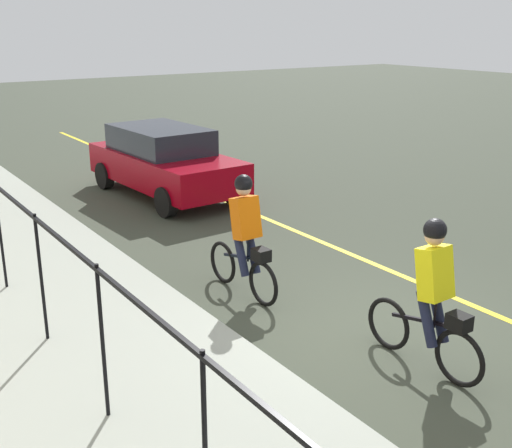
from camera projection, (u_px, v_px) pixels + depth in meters
ground_plane at (384, 330)px, 8.44m from camera, size 80.00×80.00×0.00m
lane_line_centre at (463, 301)px, 9.30m from camera, size 36.00×0.12×0.01m
sidewalk at (147, 409)px, 6.59m from camera, size 40.00×3.20×0.15m
iron_fence at (65, 272)px, 6.78m from camera, size 21.54×0.04×1.60m
cyclist_lead at (245, 237)px, 9.26m from camera, size 1.71×0.37×1.83m
cyclist_follow at (431, 297)px, 7.25m from camera, size 1.71×0.37×1.83m
parked_sedan_rear at (164, 160)px, 14.75m from camera, size 4.48×2.09×1.58m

